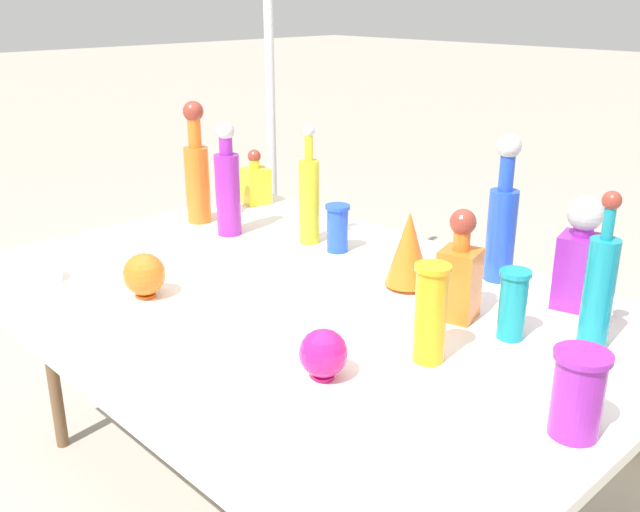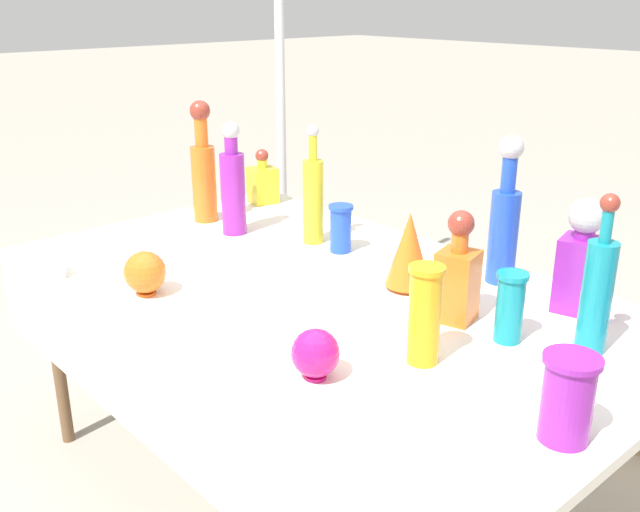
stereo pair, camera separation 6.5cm
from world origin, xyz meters
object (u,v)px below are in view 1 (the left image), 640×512
at_px(tall_bottle_1, 502,219).
at_px(round_bowl_0, 323,353).
at_px(slender_vase_3, 431,311).
at_px(square_decanter_2, 255,183).
at_px(slender_vase_0, 337,226).
at_px(square_decanter_0, 580,256).
at_px(tall_bottle_3, 228,186).
at_px(fluted_vase_0, 409,249).
at_px(slender_vase_1, 578,391).
at_px(tall_bottle_5, 309,197).
at_px(tall_bottle_2, 599,287).
at_px(square_decanter_1, 459,274).
at_px(slender_vase_2, 513,302).
at_px(tall_bottle_4, 197,171).
at_px(canopy_pole, 271,127).
at_px(round_bowl_1, 144,275).

height_order(tall_bottle_1, round_bowl_0, tall_bottle_1).
bearing_deg(slender_vase_3, square_decanter_2, 157.36).
height_order(square_decanter_2, slender_vase_0, square_decanter_2).
height_order(slender_vase_0, round_bowl_0, slender_vase_0).
bearing_deg(square_decanter_0, slender_vase_3, -99.38).
distance_m(tall_bottle_1, square_decanter_0, 0.26).
distance_m(tall_bottle_3, slender_vase_3, 1.11).
distance_m(fluted_vase_0, round_bowl_0, 0.59).
relative_size(slender_vase_1, fluted_vase_0, 0.78).
bearing_deg(tall_bottle_5, slender_vase_3, -24.83).
relative_size(tall_bottle_2, round_bowl_0, 3.32).
bearing_deg(tall_bottle_2, square_decanter_2, 172.34).
height_order(square_decanter_1, slender_vase_3, square_decanter_1).
bearing_deg(tall_bottle_3, slender_vase_0, 20.53).
bearing_deg(slender_vase_0, square_decanter_2, 165.07).
distance_m(tall_bottle_3, slender_vase_2, 1.15).
xyz_separation_m(tall_bottle_2, slender_vase_1, (0.15, -0.38, -0.06)).
bearing_deg(slender_vase_0, tall_bottle_2, -2.36).
bearing_deg(round_bowl_0, slender_vase_2, 69.35).
bearing_deg(slender_vase_2, square_decanter_2, 167.34).
distance_m(tall_bottle_4, tall_bottle_5, 0.49).
xyz_separation_m(tall_bottle_1, square_decanter_2, (-1.16, -0.00, -0.10)).
relative_size(slender_vase_3, round_bowl_0, 2.02).
distance_m(tall_bottle_2, tall_bottle_5, 1.05).
relative_size(tall_bottle_2, tall_bottle_4, 0.87).
distance_m(tall_bottle_5, square_decanter_0, 0.92).
distance_m(tall_bottle_2, canopy_pole, 1.99).
distance_m(tall_bottle_4, round_bowl_0, 1.27).
height_order(tall_bottle_1, slender_vase_0, tall_bottle_1).
xyz_separation_m(tall_bottle_3, square_decanter_2, (-0.25, 0.32, -0.09)).
height_order(round_bowl_0, round_bowl_1, round_bowl_1).
xyz_separation_m(slender_vase_3, canopy_pole, (-1.66, 0.93, 0.10)).
bearing_deg(tall_bottle_4, tall_bottle_2, 3.91).
bearing_deg(round_bowl_0, slender_vase_3, 65.23).
bearing_deg(slender_vase_1, tall_bottle_2, 111.73).
height_order(slender_vase_3, fluted_vase_0, slender_vase_3).
bearing_deg(round_bowl_0, square_decanter_1, 87.98).
bearing_deg(tall_bottle_5, fluted_vase_0, -7.75).
relative_size(square_decanter_1, slender_vase_0, 1.88).
bearing_deg(tall_bottle_5, square_decanter_0, 9.90).
relative_size(square_decanter_1, round_bowl_1, 2.33).
distance_m(square_decanter_2, slender_vase_0, 0.67).
bearing_deg(round_bowl_0, tall_bottle_1, 94.40).
height_order(tall_bottle_1, tall_bottle_5, tall_bottle_1).
height_order(tall_bottle_3, round_bowl_1, tall_bottle_3).
relative_size(tall_bottle_2, slender_vase_1, 2.20).
bearing_deg(square_decanter_0, slender_vase_0, -168.81).
bearing_deg(slender_vase_2, slender_vase_1, -41.22).
bearing_deg(fluted_vase_0, slender_vase_3, -44.07).
distance_m(slender_vase_0, round_bowl_1, 0.68).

